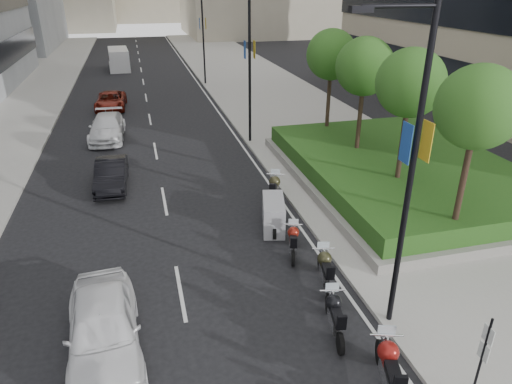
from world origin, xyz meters
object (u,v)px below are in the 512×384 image
object	(u,v)px
motorcycle_2	(335,315)
car_c	(107,127)
car_a	(103,328)
lamp_post_1	(247,59)
parking_sign	(483,355)
motorcycle_1	(389,369)
motorcycle_4	(293,241)
car_d	(111,101)
lamp_post_2	(201,30)
car_b	(111,174)
motorcycle_5	(273,215)
motorcycle_6	(274,190)
motorcycle_3	(325,270)
lamp_post_0	(407,163)
delivery_van	(119,60)

from	to	relation	value
motorcycle_2	car_c	size ratio (longest dim) A/B	0.43
motorcycle_2	car_a	size ratio (longest dim) A/B	0.46
lamp_post_1	parking_sign	bearing A→B (deg)	-88.12
motorcycle_1	car_c	distance (m)	23.45
motorcycle_4	car_a	xyz separation A→B (m)	(-6.48, -3.36, 0.27)
motorcycle_2	car_d	world-z (taller)	car_d
lamp_post_2	car_b	size ratio (longest dim) A/B	2.23
motorcycle_1	motorcycle_5	size ratio (longest dim) A/B	1.09
motorcycle_5	car_b	bearing A→B (deg)	61.24
motorcycle_5	motorcycle_6	size ratio (longest dim) A/B	0.97
motorcycle_6	motorcycle_5	bearing A→B (deg)	-175.34
motorcycle_3	motorcycle_5	distance (m)	4.11
lamp_post_0	motorcycle_1	size ratio (longest dim) A/B	3.73
motorcycle_4	car_b	size ratio (longest dim) A/B	0.48
lamp_post_2	car_d	size ratio (longest dim) A/B	1.91
car_d	car_c	bearing A→B (deg)	-86.74
motorcycle_2	motorcycle_5	bearing A→B (deg)	11.31
motorcycle_3	car_a	bearing A→B (deg)	112.68
motorcycle_3	car_c	distance (m)	19.40
lamp_post_2	car_d	bearing A→B (deg)	-139.18
motorcycle_3	lamp_post_2	bearing A→B (deg)	10.29
lamp_post_2	delivery_van	world-z (taller)	lamp_post_2
lamp_post_1	motorcycle_6	distance (m)	9.59
parking_sign	motorcycle_2	size ratio (longest dim) A/B	1.15
motorcycle_1	motorcycle_5	bearing A→B (deg)	19.74
motorcycle_4	car_a	bearing A→B (deg)	135.58
lamp_post_2	parking_sign	distance (m)	38.18
motorcycle_4	motorcycle_5	world-z (taller)	motorcycle_5
motorcycle_3	motorcycle_6	size ratio (longest dim) A/B	0.97
lamp_post_1	motorcycle_4	bearing A→B (deg)	-96.16
motorcycle_6	car_b	size ratio (longest dim) A/B	0.56
motorcycle_6	delivery_van	distance (m)	37.71
motorcycle_4	lamp_post_1	bearing A→B (deg)	11.99
motorcycle_3	motorcycle_4	size ratio (longest dim) A/B	1.14
motorcycle_2	car_c	xyz separation A→B (m)	(-6.85, 20.05, 0.15)
car_c	lamp_post_1	bearing A→B (deg)	-17.49
motorcycle_5	car_b	size ratio (longest dim) A/B	0.55
motorcycle_1	car_a	xyz separation A→B (m)	(-6.72, 3.08, 0.14)
motorcycle_5	car_d	world-z (taller)	car_d
lamp_post_2	car_d	xyz separation A→B (m)	(-8.41, -7.27, -4.41)
motorcycle_3	motorcycle_4	bearing A→B (deg)	23.04
car_c	motorcycle_4	bearing A→B (deg)	-63.20
parking_sign	car_c	size ratio (longest dim) A/B	0.49
motorcycle_3	car_a	distance (m)	7.01
car_a	car_c	bearing A→B (deg)	87.83
parking_sign	motorcycle_6	bearing A→B (deg)	97.33
lamp_post_0	car_b	distance (m)	15.24
lamp_post_2	car_d	distance (m)	11.96
motorcycle_4	car_b	xyz separation A→B (m)	(-6.59, 7.95, 0.13)
lamp_post_2	car_a	world-z (taller)	lamp_post_2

